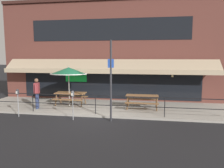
% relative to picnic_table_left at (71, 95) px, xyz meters
% --- Properties ---
extents(ground_plane, '(120.00, 120.00, 0.00)m').
position_rel_picnic_table_left_xyz_m(ground_plane, '(1.98, -2.08, -0.71)').
color(ground_plane, black).
extents(patio_deck, '(15.00, 4.00, 0.10)m').
position_rel_picnic_table_left_xyz_m(patio_deck, '(1.98, -0.08, -0.66)').
color(patio_deck, '#9E998E').
rests_on(patio_deck, ground).
extents(restaurant_building, '(15.00, 1.60, 6.82)m').
position_rel_picnic_table_left_xyz_m(restaurant_building, '(1.98, 2.14, 2.68)').
color(restaurant_building, brown).
rests_on(restaurant_building, ground).
extents(patio_railing, '(13.84, 0.04, 0.97)m').
position_rel_picnic_table_left_xyz_m(patio_railing, '(1.98, -1.78, 0.09)').
color(patio_railing, black).
rests_on(patio_railing, patio_deck).
extents(picnic_table_left, '(1.80, 1.42, 0.76)m').
position_rel_picnic_table_left_xyz_m(picnic_table_left, '(0.00, 0.00, 0.00)').
color(picnic_table_left, brown).
rests_on(picnic_table_left, patio_deck).
extents(picnic_table_centre, '(1.80, 1.42, 0.76)m').
position_rel_picnic_table_left_xyz_m(picnic_table_centre, '(4.30, -0.29, 0.00)').
color(picnic_table_centre, brown).
rests_on(picnic_table_centre, patio_deck).
extents(patio_umbrella_left, '(2.14, 2.14, 2.38)m').
position_rel_picnic_table_left_xyz_m(patio_umbrella_left, '(-0.00, -0.22, 1.47)').
color(patio_umbrella_left, '#B7B2A8').
rests_on(patio_umbrella_left, patio_deck).
extents(pedestrian_walking, '(0.33, 0.60, 1.71)m').
position_rel_picnic_table_left_xyz_m(pedestrian_walking, '(-1.55, -1.15, 0.35)').
color(pedestrian_walking, navy).
rests_on(pedestrian_walking, patio_deck).
extents(parking_meter_near, '(0.15, 0.16, 1.42)m').
position_rel_picnic_table_left_xyz_m(parking_meter_near, '(-1.81, -2.59, 0.44)').
color(parking_meter_near, gray).
rests_on(parking_meter_near, ground).
extents(parking_meter_far, '(0.15, 0.16, 1.42)m').
position_rel_picnic_table_left_xyz_m(parking_meter_far, '(1.09, -2.67, 0.44)').
color(parking_meter_far, gray).
rests_on(parking_meter_far, ground).
extents(street_sign_pole, '(0.28, 0.09, 3.78)m').
position_rel_picnic_table_left_xyz_m(street_sign_pole, '(2.91, -2.53, 1.24)').
color(street_sign_pole, '#2D2D33').
rests_on(street_sign_pole, ground).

